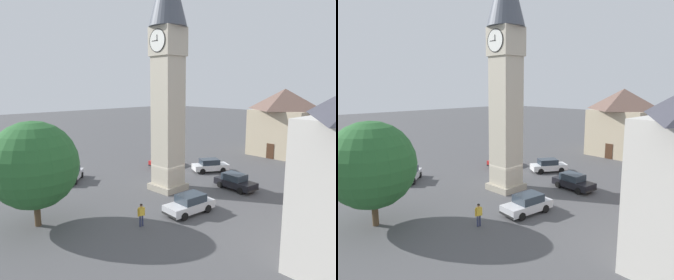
% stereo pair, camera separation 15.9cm
% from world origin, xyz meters
% --- Properties ---
extents(ground_plane, '(200.00, 200.00, 0.00)m').
position_xyz_m(ground_plane, '(0.00, 0.00, 0.00)').
color(ground_plane, '#4C4C4F').
extents(clock_tower, '(3.48, 3.48, 21.83)m').
position_xyz_m(clock_tower, '(0.00, 0.00, 12.79)').
color(clock_tower, '#A59C89').
rests_on(clock_tower, ground).
extents(car_blue_kerb, '(2.12, 4.28, 1.53)m').
position_xyz_m(car_blue_kerb, '(-5.34, 2.87, 0.76)').
color(car_blue_kerb, silver).
rests_on(car_blue_kerb, ground).
extents(car_silver_kerb, '(3.61, 4.40, 1.53)m').
position_xyz_m(car_silver_kerb, '(1.08, -7.96, 0.76)').
color(car_silver_kerb, white).
rests_on(car_silver_kerb, ground).
extents(car_red_corner, '(4.16, 4.06, 1.53)m').
position_xyz_m(car_red_corner, '(9.01, 5.46, 0.76)').
color(car_red_corner, silver).
rests_on(car_red_corner, ground).
extents(car_white_side, '(4.27, 2.10, 1.53)m').
position_xyz_m(car_white_side, '(-4.52, -4.68, 0.76)').
color(car_white_side, black).
rests_on(car_white_side, ground).
extents(car_black_far, '(2.37, 4.36, 1.53)m').
position_xyz_m(car_black_far, '(6.89, -6.07, 0.76)').
color(car_black_far, red).
rests_on(car_black_far, ground).
extents(pedestrian, '(0.31, 0.54, 1.69)m').
position_xyz_m(pedestrian, '(-4.52, 7.08, 1.01)').
color(pedestrian, '#2D3351').
rests_on(pedestrian, ground).
extents(tree, '(6.16, 6.16, 7.53)m').
position_xyz_m(tree, '(0.74, 12.28, 4.45)').
color(tree, brown).
rests_on(tree, ground).
extents(building_terrace_right, '(8.56, 7.20, 9.56)m').
position_xyz_m(building_terrace_right, '(-0.58, -22.58, 4.88)').
color(building_terrace_right, tan).
rests_on(building_terrace_right, ground).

